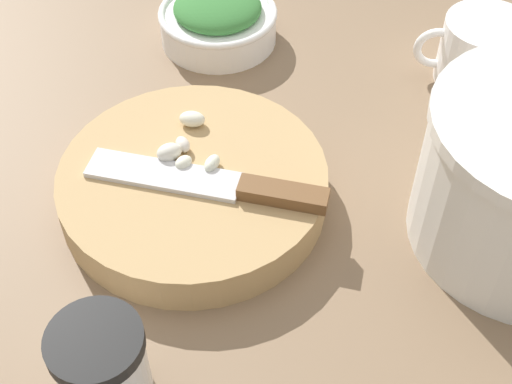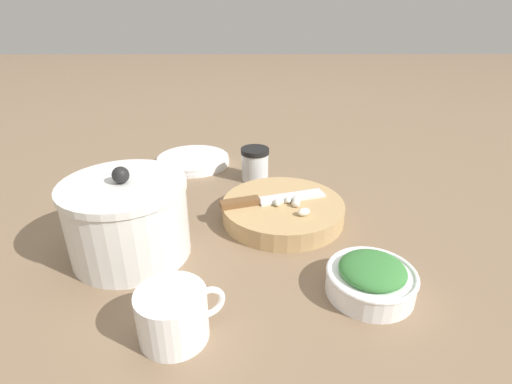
# 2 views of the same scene
# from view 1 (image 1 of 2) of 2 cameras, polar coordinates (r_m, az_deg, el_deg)

# --- Properties ---
(ground_plane) EXTENTS (5.00, 5.00, 0.00)m
(ground_plane) POSITION_cam_1_polar(r_m,az_deg,el_deg) (0.65, 0.88, -2.29)
(ground_plane) COLOR #7F664C
(cutting_board) EXTENTS (0.25, 0.25, 0.04)m
(cutting_board) POSITION_cam_1_polar(r_m,az_deg,el_deg) (0.66, -5.02, 0.46)
(cutting_board) COLOR tan
(cutting_board) RESTS_ON ground_plane
(chef_knife) EXTENTS (0.09, 0.22, 0.01)m
(chef_knife) POSITION_cam_1_polar(r_m,az_deg,el_deg) (0.63, -2.78, 0.68)
(chef_knife) COLOR brown
(chef_knife) RESTS_ON cutting_board
(garlic_cloves) EXTENTS (0.08, 0.07, 0.02)m
(garlic_cloves) POSITION_cam_1_polar(r_m,az_deg,el_deg) (0.66, -5.62, 3.86)
(garlic_cloves) COLOR silver
(garlic_cloves) RESTS_ON cutting_board
(herb_bowl) EXTENTS (0.14, 0.14, 0.06)m
(herb_bowl) POSITION_cam_1_polar(r_m,az_deg,el_deg) (0.85, -3.06, 13.62)
(herb_bowl) COLOR white
(herb_bowl) RESTS_ON ground_plane
(spice_jar) EXTENTS (0.07, 0.07, 0.08)m
(spice_jar) POSITION_cam_1_polar(r_m,az_deg,el_deg) (0.53, -12.19, -13.52)
(spice_jar) COLOR silver
(spice_jar) RESTS_ON ground_plane
(coffee_mug) EXTENTS (0.09, 0.12, 0.07)m
(coffee_mug) POSITION_cam_1_polar(r_m,az_deg,el_deg) (0.82, 17.59, 10.68)
(coffee_mug) COLOR white
(coffee_mug) RESTS_ON ground_plane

